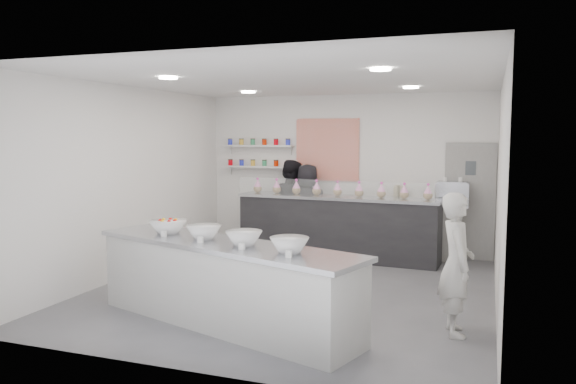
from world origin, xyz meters
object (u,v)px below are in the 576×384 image
object	(u,v)px
back_bar	(337,227)
staff_left	(290,206)
prep_counter	(224,284)
espresso_ledge	(425,232)
woman_prep	(456,264)
staff_right	(308,208)
espresso_machine	(452,195)

from	to	relation	value
back_bar	staff_left	world-z (taller)	staff_left
prep_counter	staff_left	size ratio (longest dim) A/B	2.05
espresso_ledge	back_bar	bearing A→B (deg)	-160.18
woman_prep	staff_right	world-z (taller)	staff_right
prep_counter	back_bar	world-z (taller)	back_bar
back_bar	woman_prep	world-z (taller)	woman_prep
staff_left	back_bar	bearing A→B (deg)	169.28
prep_counter	woman_prep	bearing A→B (deg)	31.04
espresso_ledge	espresso_machine	distance (m)	0.84
prep_counter	espresso_ledge	size ratio (longest dim) A/B	2.80
prep_counter	staff_left	distance (m)	4.36
staff_right	woman_prep	bearing A→B (deg)	120.14
espresso_ledge	espresso_machine	bearing A→B (deg)	0.00
back_bar	espresso_machine	xyz separation A→B (m)	(1.96, 0.54, 0.61)
prep_counter	espresso_ledge	xyz separation A→B (m)	(1.83, 4.47, -0.01)
prep_counter	staff_right	xyz separation A→B (m)	(-0.34, 4.29, 0.35)
prep_counter	espresso_machine	bearing A→B (deg)	80.81
espresso_ledge	staff_left	bearing A→B (deg)	-175.93
espresso_ledge	staff_right	size ratio (longest dim) A/B	0.77
espresso_machine	staff_left	size ratio (longest dim) A/B	0.32
back_bar	espresso_machine	distance (m)	2.12
espresso_ledge	staff_right	world-z (taller)	staff_right
prep_counter	espresso_ledge	world-z (taller)	prep_counter
prep_counter	staff_left	world-z (taller)	staff_left
staff_left	prep_counter	bearing A→B (deg)	107.68
prep_counter	staff_left	xyz separation A→B (m)	(-0.70, 4.29, 0.39)
back_bar	espresso_machine	world-z (taller)	espresso_machine
prep_counter	back_bar	xyz separation A→B (m)	(0.34, 3.93, 0.08)
back_bar	espresso_machine	size ratio (longest dim) A/B	6.47
prep_counter	espresso_machine	size ratio (longest dim) A/B	6.36
woman_prep	espresso_machine	bearing A→B (deg)	-10.20
back_bar	staff_left	size ratio (longest dim) A/B	2.09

